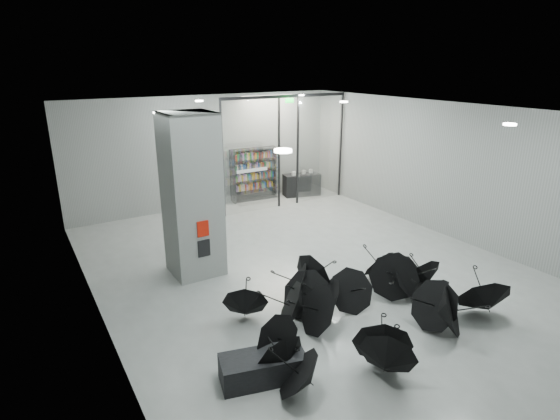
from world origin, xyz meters
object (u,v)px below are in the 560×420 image
bookshelf (254,174)px  umbrella_cluster (365,307)px  bench (263,367)px  column (192,196)px  shop_counter (302,185)px

bookshelf → umbrella_cluster: bookshelf is taller
bookshelf → umbrella_cluster: 9.05m
bench → bookshelf: bearing=76.9°
bench → bookshelf: size_ratio=0.71×
column → shop_counter: size_ratio=2.79×
bench → bookshelf: 10.43m
column → bench: 4.84m
bench → shop_counter: size_ratio=0.99×
bench → shop_counter: 11.00m
column → bookshelf: bearing=48.2°
column → bench: bearing=-97.1°
column → umbrella_cluster: (2.09, -4.01, -1.68)m
shop_counter → umbrella_cluster: umbrella_cluster is taller
shop_counter → umbrella_cluster: (-4.03, -8.28, -0.11)m
bench → shop_counter: (6.68, 8.74, 0.20)m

